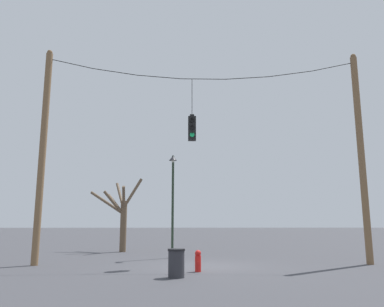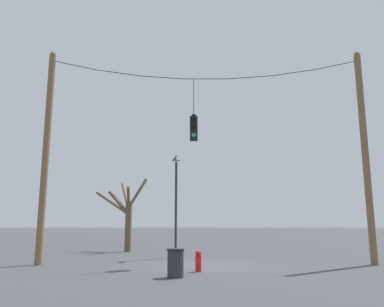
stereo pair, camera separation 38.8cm
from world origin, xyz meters
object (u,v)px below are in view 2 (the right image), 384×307
Objects in this scene: utility_pole_right at (363,153)px; trash_bin at (174,263)px; street_lamp at (174,188)px; bare_tree at (124,214)px; utility_pole_left at (44,153)px; traffic_light_near_left_pole at (192,128)px; fire_hydrant at (197,261)px.

utility_pole_right is 10.49× the size of trash_bin.
street_lamp is 1.15× the size of bare_tree.
utility_pole_left reaches higher than traffic_light_near_left_pole.
traffic_light_near_left_pole is 6.45m from trash_bin.
fire_hydrant is at bearing -65.22° from bare_tree.
bare_tree is at bearing 120.08° from traffic_light_near_left_pole.
traffic_light_near_left_pole is 3.16× the size of trash_bin.
fire_hydrant is (-7.31, -2.14, -4.31)m from utility_pole_right.
traffic_light_near_left_pole is 0.64× the size of bare_tree.
utility_pole_left is at bearing 180.00° from utility_pole_right.
bare_tree is (-11.58, 7.10, -2.44)m from utility_pole_right.
trash_bin is (-0.61, -3.53, -5.37)m from traffic_light_near_left_pole.
traffic_light_near_left_pole is at bearing -0.00° from utility_pole_left.
utility_pole_right is at bearing -19.11° from street_lamp.
utility_pole_right is at bearing 0.00° from utility_pole_left.
utility_pole_left is 1.00× the size of utility_pole_right.
utility_pole_right reaches higher than traffic_light_near_left_pole.
bare_tree is at bearing 114.78° from fire_hydrant.
street_lamp is 5.44m from bare_tree.
traffic_light_near_left_pole is at bearing 80.26° from trash_bin.
traffic_light_near_left_pole reaches higher than bare_tree.
utility_pole_right reaches higher than street_lamp.
bare_tree is at bearing 108.26° from trash_bin.
street_lamp is at bearing 101.67° from fire_hydrant.
utility_pole_left reaches higher than street_lamp.
fire_hydrant is (1.04, -5.03, -3.05)m from street_lamp.
utility_pole_left is 6.38m from street_lamp.
utility_pole_left is 12.50× the size of fire_hydrant.
utility_pole_left is 13.90m from utility_pole_right.
trash_bin is at bearing -71.74° from bare_tree.
traffic_light_near_left_pole is at bearing -72.96° from street_lamp.
street_lamp reaches higher than fire_hydrant.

